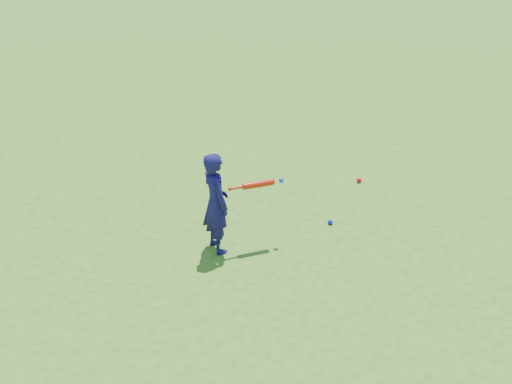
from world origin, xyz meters
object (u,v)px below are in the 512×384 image
(bat_swing, at_px, (260,184))
(ground_ball_blue, at_px, (330,222))
(child, at_px, (216,203))
(ground_ball_red, at_px, (359,180))

(bat_swing, bearing_deg, ground_ball_blue, 5.12)
(child, height_order, ground_ball_red, child)
(bat_swing, bearing_deg, child, 175.36)
(child, xyz_separation_m, ground_ball_blue, (1.51, -0.37, -0.59))
(ground_ball_blue, distance_m, bat_swing, 1.28)
(ground_ball_blue, bearing_deg, ground_ball_red, 29.08)
(ground_ball_red, bearing_deg, child, -173.66)
(ground_ball_red, relative_size, bat_swing, 0.11)
(child, relative_size, bat_swing, 1.86)
(ground_ball_red, height_order, ground_ball_blue, ground_ball_red)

